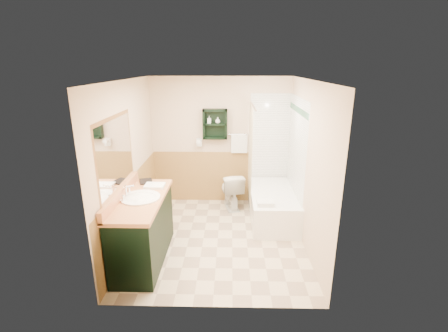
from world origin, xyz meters
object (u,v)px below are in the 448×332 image
hair_dryer (199,142)px  bathtub (272,205)px  wall_shelf (215,124)px  soap_bottle_a (209,122)px  vanity (143,229)px  soap_bottle_b (218,121)px  vanity_book (139,175)px  toilet (231,190)px

hair_dryer → bathtub: hair_dryer is taller
wall_shelf → soap_bottle_a: 0.11m
vanity → soap_bottle_b: bearing=64.3°
bathtub → vanity: bearing=-146.7°
vanity_book → soap_bottle_b: size_ratio=2.18×
hair_dryer → vanity_book: 1.63m
wall_shelf → hair_dryer: 0.46m
soap_bottle_b → toilet: bearing=-40.5°
bathtub → wall_shelf: bearing=145.2°
soap_bottle_a → bathtub: bearing=-32.1°
vanity_book → soap_bottle_a: soap_bottle_a is taller
bathtub → toilet: bearing=145.8°
vanity_book → soap_bottle_b: bearing=32.9°
vanity → soap_bottle_b: (0.95, 1.97, 1.15)m
toilet → soap_bottle_b: soap_bottle_b is taller
hair_dryer → soap_bottle_a: bearing=-8.7°
vanity → bathtub: 2.31m
wall_shelf → vanity: size_ratio=0.38×
hair_dryer → bathtub: 1.79m
wall_shelf → vanity_book: wall_shelf is taller
toilet → soap_bottle_a: (-0.41, 0.22, 1.26)m
hair_dryer → wall_shelf: bearing=-4.8°
bathtub → toilet: size_ratio=2.18×
bathtub → soap_bottle_b: (-0.97, 0.71, 1.36)m
wall_shelf → bathtub: 1.80m
wall_shelf → vanity_book: size_ratio=2.25×
vanity → soap_bottle_a: 2.41m
soap_bottle_a → soap_bottle_b: bearing=0.0°
vanity → soap_bottle_b: soap_bottle_b is taller
bathtub → soap_bottle_a: (-1.13, 0.71, 1.34)m
hair_dryer → bathtub: size_ratio=0.16×
vanity → toilet: vanity is taller
vanity_book → bathtub: bearing=-0.3°
hair_dryer → vanity: (-0.59, -2.00, -0.74)m
bathtub → soap_bottle_b: soap_bottle_b is taller
wall_shelf → vanity: wall_shelf is taller
toilet → soap_bottle_a: 1.34m
vanity_book → soap_bottle_a: 1.78m
toilet → wall_shelf: bearing=-48.3°
wall_shelf → bathtub: bearing=-34.8°
vanity → vanity_book: bearing=106.1°
vanity_book → soap_bottle_b: 1.87m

